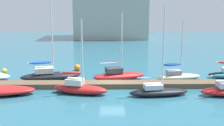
{
  "coord_description": "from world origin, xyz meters",
  "views": [
    {
      "loc": [
        -0.46,
        -25.98,
        7.78
      ],
      "look_at": [
        0.0,
        2.0,
        2.0
      ],
      "focal_mm": 43.93,
      "sensor_mm": 36.0,
      "label": 1
    }
  ],
  "objects_px": {
    "sailboat_4": "(118,75)",
    "sailboat_6": "(177,75)",
    "sailboat_2": "(50,75)",
    "mooring_buoy_orange": "(77,67)",
    "mooring_buoy_yellow": "(4,71)",
    "harbor_building_distant": "(111,3)",
    "sailboat_3": "(79,87)",
    "sailboat_5": "(158,90)"
  },
  "relations": [
    {
      "from": "sailboat_4",
      "to": "harbor_building_distant",
      "type": "bearing_deg",
      "value": 76.75
    },
    {
      "from": "mooring_buoy_yellow",
      "to": "sailboat_4",
      "type": "bearing_deg",
      "value": -13.77
    },
    {
      "from": "sailboat_2",
      "to": "sailboat_5",
      "type": "distance_m",
      "value": 12.0
    },
    {
      "from": "sailboat_5",
      "to": "mooring_buoy_orange",
      "type": "xyz_separation_m",
      "value": [
        -8.23,
        9.92,
        -0.09
      ]
    },
    {
      "from": "sailboat_5",
      "to": "harbor_building_distant",
      "type": "xyz_separation_m",
      "value": [
        -3.65,
        47.08,
        8.15
      ]
    },
    {
      "from": "mooring_buoy_orange",
      "to": "mooring_buoy_yellow",
      "type": "relative_size",
      "value": 1.33
    },
    {
      "from": "sailboat_6",
      "to": "harbor_building_distant",
      "type": "distance_m",
      "value": 43.06
    },
    {
      "from": "sailboat_4",
      "to": "sailboat_6",
      "type": "xyz_separation_m",
      "value": [
        6.36,
        -0.01,
        -0.06
      ]
    },
    {
      "from": "sailboat_4",
      "to": "mooring_buoy_orange",
      "type": "distance_m",
      "value": 6.72
    },
    {
      "from": "sailboat_3",
      "to": "mooring_buoy_yellow",
      "type": "distance_m",
      "value": 12.53
    },
    {
      "from": "mooring_buoy_yellow",
      "to": "harbor_building_distant",
      "type": "bearing_deg",
      "value": 71.21
    },
    {
      "from": "sailboat_3",
      "to": "mooring_buoy_orange",
      "type": "relative_size",
      "value": 8.46
    },
    {
      "from": "sailboat_2",
      "to": "sailboat_5",
      "type": "height_order",
      "value": "sailboat_2"
    },
    {
      "from": "mooring_buoy_orange",
      "to": "mooring_buoy_yellow",
      "type": "distance_m",
      "value": 8.61
    },
    {
      "from": "sailboat_4",
      "to": "mooring_buoy_orange",
      "type": "xyz_separation_m",
      "value": [
        -4.91,
        4.58,
        -0.16
      ]
    },
    {
      "from": "sailboat_6",
      "to": "mooring_buoy_orange",
      "type": "distance_m",
      "value": 12.17
    },
    {
      "from": "sailboat_3",
      "to": "harbor_building_distant",
      "type": "xyz_separation_m",
      "value": [
        3.4,
        46.39,
        8.05
      ]
    },
    {
      "from": "sailboat_4",
      "to": "sailboat_6",
      "type": "bearing_deg",
      "value": -13.77
    },
    {
      "from": "sailboat_3",
      "to": "mooring_buoy_yellow",
      "type": "bearing_deg",
      "value": 154.04
    },
    {
      "from": "sailboat_6",
      "to": "sailboat_3",
      "type": "bearing_deg",
      "value": -164.75
    },
    {
      "from": "sailboat_2",
      "to": "mooring_buoy_yellow",
      "type": "height_order",
      "value": "sailboat_2"
    },
    {
      "from": "sailboat_2",
      "to": "mooring_buoy_orange",
      "type": "xyz_separation_m",
      "value": [
        2.47,
        4.48,
        -0.21
      ]
    },
    {
      "from": "sailboat_2",
      "to": "harbor_building_distant",
      "type": "distance_m",
      "value": 42.99
    },
    {
      "from": "sailboat_5",
      "to": "mooring_buoy_yellow",
      "type": "height_order",
      "value": "sailboat_5"
    },
    {
      "from": "mooring_buoy_yellow",
      "to": "sailboat_5",
      "type": "bearing_deg",
      "value": -27.28
    },
    {
      "from": "mooring_buoy_yellow",
      "to": "harbor_building_distant",
      "type": "distance_m",
      "value": 41.47
    },
    {
      "from": "sailboat_5",
      "to": "sailboat_6",
      "type": "relative_size",
      "value": 1.23
    },
    {
      "from": "sailboat_2",
      "to": "harbor_building_distant",
      "type": "xyz_separation_m",
      "value": [
        7.05,
        41.64,
        8.04
      ]
    },
    {
      "from": "sailboat_2",
      "to": "sailboat_5",
      "type": "xyz_separation_m",
      "value": [
        10.7,
        -5.44,
        -0.12
      ]
    },
    {
      "from": "sailboat_4",
      "to": "sailboat_5",
      "type": "xyz_separation_m",
      "value": [
        3.32,
        -5.34,
        -0.07
      ]
    },
    {
      "from": "mooring_buoy_orange",
      "to": "harbor_building_distant",
      "type": "bearing_deg",
      "value": 82.97
    },
    {
      "from": "sailboat_6",
      "to": "harbor_building_distant",
      "type": "height_order",
      "value": "harbor_building_distant"
    },
    {
      "from": "sailboat_6",
      "to": "sailboat_5",
      "type": "bearing_deg",
      "value": -129.17
    },
    {
      "from": "sailboat_2",
      "to": "mooring_buoy_yellow",
      "type": "distance_m",
      "value": 6.83
    },
    {
      "from": "sailboat_3",
      "to": "mooring_buoy_orange",
      "type": "distance_m",
      "value": 9.3
    },
    {
      "from": "sailboat_3",
      "to": "harbor_building_distant",
      "type": "distance_m",
      "value": 47.2
    },
    {
      "from": "sailboat_4",
      "to": "mooring_buoy_yellow",
      "type": "bearing_deg",
      "value": 152.53
    },
    {
      "from": "sailboat_6",
      "to": "mooring_buoy_yellow",
      "type": "xyz_separation_m",
      "value": [
        -19.78,
        3.3,
        -0.21
      ]
    },
    {
      "from": "sailboat_3",
      "to": "mooring_buoy_yellow",
      "type": "height_order",
      "value": "sailboat_3"
    },
    {
      "from": "sailboat_6",
      "to": "harbor_building_distant",
      "type": "xyz_separation_m",
      "value": [
        -6.69,
        41.75,
        8.13
      ]
    },
    {
      "from": "sailboat_4",
      "to": "harbor_building_distant",
      "type": "distance_m",
      "value": 42.52
    },
    {
      "from": "mooring_buoy_orange",
      "to": "harbor_building_distant",
      "type": "height_order",
      "value": "harbor_building_distant"
    }
  ]
}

